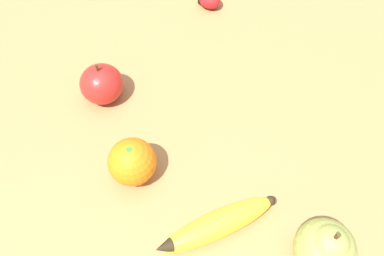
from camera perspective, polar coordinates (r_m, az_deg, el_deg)
name	(u,v)px	position (r m, az deg, el deg)	size (l,w,h in m)	color
ground_plane	(197,103)	(0.64, 0.73, 3.86)	(3.00, 3.00, 0.00)	#A87A47
banana	(217,225)	(0.52, 3.85, -14.50)	(0.15, 0.14, 0.04)	yellow
orange	(132,162)	(0.54, -9.08, -5.11)	(0.07, 0.07, 0.07)	orange
pear	(325,248)	(0.51, 19.66, -16.85)	(0.08, 0.08, 0.09)	#99A84C
apple	(102,84)	(0.64, -13.59, 6.55)	(0.07, 0.07, 0.08)	red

